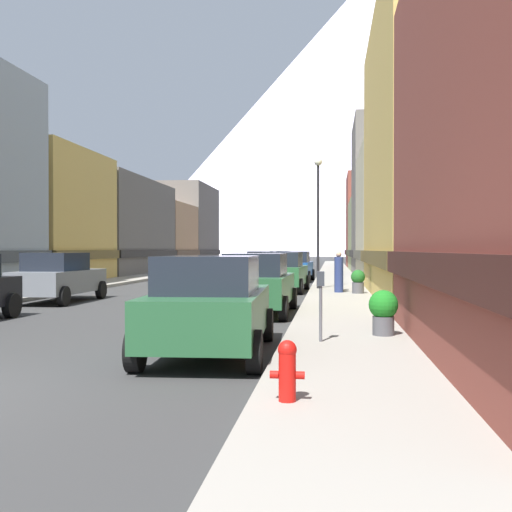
# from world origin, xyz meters

# --- Properties ---
(sidewalk_left) EXTENTS (2.50, 100.00, 0.15)m
(sidewalk_left) POSITION_xyz_m (-6.25, 35.00, 0.07)
(sidewalk_left) COLOR gray
(sidewalk_left) RESTS_ON ground
(sidewalk_right) EXTENTS (2.50, 100.00, 0.15)m
(sidewalk_right) POSITION_xyz_m (6.25, 35.00, 0.07)
(sidewalk_right) COLOR gray
(sidewalk_right) RESTS_ON ground
(storefront_left_2) EXTENTS (6.96, 8.78, 7.50)m
(storefront_left_2) POSITION_xyz_m (-10.83, 25.68, 3.61)
(storefront_left_2) COLOR #D8B259
(storefront_left_2) RESTS_ON ground
(storefront_left_3) EXTENTS (6.65, 13.94, 7.17)m
(storefront_left_3) POSITION_xyz_m (-10.68, 37.37, 3.45)
(storefront_left_3) COLOR #66605B
(storefront_left_3) RESTS_ON ground
(storefront_left_4) EXTENTS (7.04, 8.96, 6.19)m
(storefront_left_4) POSITION_xyz_m (-10.87, 49.00, 2.98)
(storefront_left_4) COLOR tan
(storefront_left_4) RESTS_ON ground
(storefront_left_5) EXTENTS (9.15, 11.25, 9.00)m
(storefront_left_5) POSITION_xyz_m (-11.92, 59.24, 4.34)
(storefront_left_5) COLOR #66605B
(storefront_left_5) RESTS_ON ground
(storefront_right_1) EXTENTS (7.58, 13.88, 10.78)m
(storefront_right_1) POSITION_xyz_m (11.14, 16.00, 5.22)
(storefront_right_1) COLOR #D8B259
(storefront_right_1) RESTS_ON ground
(storefront_right_2) EXTENTS (9.80, 9.86, 7.44)m
(storefront_right_2) POSITION_xyz_m (12.25, 28.07, 3.58)
(storefront_right_2) COLOR beige
(storefront_right_2) RESTS_ON ground
(storefront_right_3) EXTENTS (7.57, 8.17, 11.06)m
(storefront_right_3) POSITION_xyz_m (11.14, 37.39, 5.35)
(storefront_right_3) COLOR #66605B
(storefront_right_3) RESTS_ON ground
(storefront_right_4) EXTENTS (8.51, 9.48, 6.16)m
(storefront_right_4) POSITION_xyz_m (11.61, 46.59, 2.96)
(storefront_right_4) COLOR #8C9966
(storefront_right_4) RESTS_ON ground
(storefront_right_5) EXTENTS (7.32, 8.05, 9.46)m
(storefront_right_5) POSITION_xyz_m (11.01, 55.63, 4.57)
(storefront_right_5) COLOR brown
(storefront_right_5) RESTS_ON ground
(car_left_1) EXTENTS (2.07, 4.41, 1.78)m
(car_left_1) POSITION_xyz_m (-3.80, 14.01, 0.90)
(car_left_1) COLOR slate
(car_left_1) RESTS_ON ground
(car_right_0) EXTENTS (2.25, 4.48, 1.78)m
(car_right_0) POSITION_xyz_m (3.80, 3.98, 0.90)
(car_right_0) COLOR #265933
(car_right_0) RESTS_ON ground
(car_right_1) EXTENTS (2.11, 4.42, 1.78)m
(car_right_1) POSITION_xyz_m (3.80, 10.79, 0.90)
(car_right_1) COLOR #265933
(car_right_1) RESTS_ON ground
(car_right_2) EXTENTS (2.23, 4.47, 1.78)m
(car_right_2) POSITION_xyz_m (3.80, 20.25, 0.90)
(car_right_2) COLOR #265933
(car_right_2) RESTS_ON ground
(car_right_3) EXTENTS (2.22, 4.47, 1.78)m
(car_right_3) POSITION_xyz_m (3.80, 29.21, 0.90)
(car_right_3) COLOR #19478C
(car_right_3) RESTS_ON ground
(car_driving_0) EXTENTS (2.06, 4.40, 1.78)m
(car_driving_0) POSITION_xyz_m (1.60, 45.10, 0.90)
(car_driving_0) COLOR #265933
(car_driving_0) RESTS_ON ground
(car_driving_1) EXTENTS (2.06, 4.40, 1.78)m
(car_driving_1) POSITION_xyz_m (1.60, 31.29, 0.90)
(car_driving_1) COLOR #B28419
(car_driving_1) RESTS_ON ground
(fire_hydrant_near) EXTENTS (0.40, 0.22, 0.70)m
(fire_hydrant_near) POSITION_xyz_m (5.45, 0.29, 0.53)
(fire_hydrant_near) COLOR red
(fire_hydrant_near) RESTS_ON sidewalk_right
(parking_meter_near) EXTENTS (0.14, 0.10, 1.33)m
(parking_meter_near) POSITION_xyz_m (5.75, 4.85, 1.01)
(parking_meter_near) COLOR #595960
(parking_meter_near) RESTS_ON sidewalk_right
(potted_plant_0) EXTENTS (0.59, 0.59, 0.92)m
(potted_plant_0) POSITION_xyz_m (7.00, 5.85, 0.66)
(potted_plant_0) COLOR #4C4C51
(potted_plant_0) RESTS_ON sidewalk_right
(potted_plant_1) EXTENTS (0.56, 0.56, 0.94)m
(potted_plant_1) POSITION_xyz_m (7.00, 17.64, 0.65)
(potted_plant_1) COLOR #4C4C51
(potted_plant_1) RESTS_ON sidewalk_right
(pedestrian_0) EXTENTS (0.36, 0.36, 1.67)m
(pedestrian_0) POSITION_xyz_m (6.25, 18.15, 0.92)
(pedestrian_0) COLOR navy
(pedestrian_0) RESTS_ON sidewalk_right
(pedestrian_1) EXTENTS (0.36, 0.36, 1.63)m
(pedestrian_1) POSITION_xyz_m (6.25, 19.04, 0.90)
(pedestrian_1) COLOR #333338
(pedestrian_1) RESTS_ON sidewalk_right
(streetlamp_right) EXTENTS (0.36, 0.36, 5.86)m
(streetlamp_right) POSITION_xyz_m (5.35, 20.61, 3.99)
(streetlamp_right) COLOR black
(streetlamp_right) RESTS_ON sidewalk_right
(mountain_backdrop) EXTENTS (221.43, 221.43, 127.76)m
(mountain_backdrop) POSITION_xyz_m (28.05, 260.00, 63.88)
(mountain_backdrop) COLOR silver
(mountain_backdrop) RESTS_ON ground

